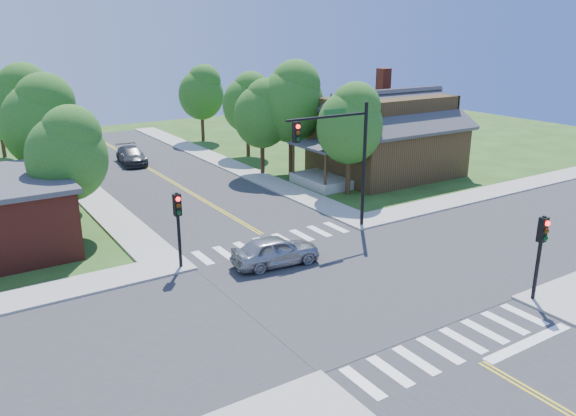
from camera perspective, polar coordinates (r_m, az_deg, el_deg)
ground at (r=25.69m, az=5.86°, el=-7.68°), size 100.00×100.00×0.00m
road_ns at (r=25.68m, az=5.86°, el=-7.64°), size 10.00×90.00×0.04m
road_ew at (r=25.68m, az=5.86°, el=-7.63°), size 90.00×10.00×0.04m
intersection_patch at (r=25.69m, az=5.86°, el=-7.68°), size 10.20×10.20×0.06m
sidewalk_ne at (r=46.83m, az=9.07°, el=4.01°), size 40.00×40.00×0.14m
crosswalk_north at (r=30.35m, az=-1.42°, el=-3.41°), size 8.85×2.00×0.01m
crosswalk_south at (r=21.77m, az=16.30°, el=-13.21°), size 8.85×2.00×0.01m
centerline at (r=25.67m, az=5.87°, el=-7.59°), size 0.30×90.00×0.01m
stop_bar at (r=22.88m, az=23.24°, el=-12.54°), size 4.60×0.45×0.09m
signal_mast_ne at (r=30.66m, az=5.41°, el=6.10°), size 5.30×0.42×7.20m
signal_pole_se at (r=25.16m, az=24.33°, el=-3.23°), size 0.34×0.42×3.80m
signal_pole_nw at (r=26.61m, az=-11.11°, el=-0.84°), size 0.34×0.42×3.80m
house_ne at (r=44.55m, az=9.94°, el=7.56°), size 13.05×8.80×7.11m
tree_e_a at (r=38.27m, az=6.45°, el=8.70°), size 4.54×4.32×7.72m
tree_e_b at (r=43.77m, az=0.42°, el=10.93°), size 5.22×4.95×8.87m
tree_e_c at (r=50.41m, az=-4.06°, el=10.78°), size 4.43×4.21×7.54m
tree_e_d at (r=58.14m, az=-8.74°, el=11.66°), size 4.54×4.31×7.72m
tree_w_a at (r=32.20m, az=-21.42°, el=5.34°), size 4.27×4.06×7.26m
tree_w_b at (r=39.09m, az=-23.63°, el=8.28°), size 4.99×4.74×8.48m
tree_w_c at (r=46.60m, az=-25.39°, el=9.56°), size 5.14×4.88×8.74m
tree_house at (r=43.68m, az=-2.54°, el=9.72°), size 4.42×4.20×7.51m
tree_bldg at (r=37.72m, az=-21.92°, el=5.59°), size 3.49×3.32×5.94m
car_silver at (r=27.19m, az=-1.28°, el=-4.42°), size 2.69×4.69×1.47m
car_dgrey at (r=49.66m, az=-15.62°, el=5.12°), size 3.06×5.32×1.42m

